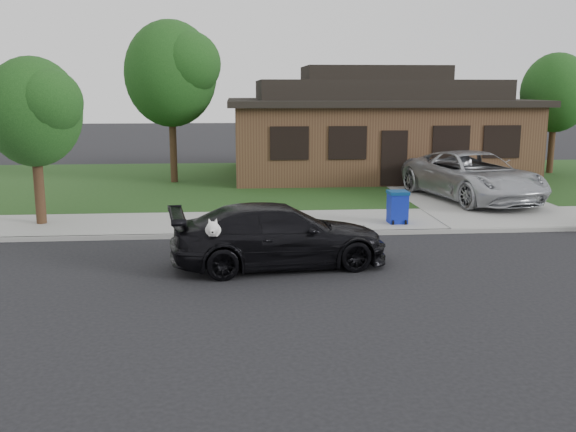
{
  "coord_description": "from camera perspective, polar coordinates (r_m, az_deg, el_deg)",
  "views": [
    {
      "loc": [
        -2.05,
        -12.97,
        3.86
      ],
      "look_at": [
        -0.91,
        0.77,
        1.1
      ],
      "focal_mm": 40.0,
      "sensor_mm": 36.0,
      "label": 1
    }
  ],
  "objects": [
    {
      "name": "lawn",
      "position": [
        26.33,
        -0.24,
        3.03
      ],
      "size": [
        60.0,
        13.0,
        0.13
      ],
      "primitive_type": "cube",
      "color": "#193814",
      "rests_on": "ground"
    },
    {
      "name": "sidewalk",
      "position": [
        18.48,
        1.71,
        -0.55
      ],
      "size": [
        60.0,
        3.0,
        0.12
      ],
      "primitive_type": "cube",
      "color": "gray",
      "rests_on": "ground"
    },
    {
      "name": "recycling_bin",
      "position": [
        18.27,
        9.71,
        0.82
      ],
      "size": [
        0.57,
        0.6,
        0.91
      ],
      "rotation": [
        0.0,
        0.0,
        0.04
      ],
      "color": "#0E1F9B",
      "rests_on": "sidewalk"
    },
    {
      "name": "driveway",
      "position": [
        24.64,
        14.38,
        2.11
      ],
      "size": [
        4.5,
        13.0,
        0.14
      ],
      "primitive_type": "cube",
      "color": "gray",
      "rests_on": "ground"
    },
    {
      "name": "tree_0",
      "position": [
        25.96,
        -10.05,
        12.52
      ],
      "size": [
        3.78,
        3.6,
        6.34
      ],
      "color": "#332114",
      "rests_on": "ground"
    },
    {
      "name": "curb",
      "position": [
        17.03,
        2.28,
        -1.58
      ],
      "size": [
        60.0,
        0.12,
        0.12
      ],
      "primitive_type": "cube",
      "color": "gray",
      "rests_on": "ground"
    },
    {
      "name": "ground",
      "position": [
        13.69,
        4.07,
        -5.09
      ],
      "size": [
        120.0,
        120.0,
        0.0
      ],
      "primitive_type": "plane",
      "color": "black",
      "rests_on": "ground"
    },
    {
      "name": "tree_2",
      "position": [
        18.86,
        -21.44,
        8.75
      ],
      "size": [
        2.73,
        2.6,
        4.59
      ],
      "color": "#332114",
      "rests_on": "ground"
    },
    {
      "name": "tree_1",
      "position": [
        30.83,
        23.02,
        10.17
      ],
      "size": [
        3.15,
        3.0,
        5.25
      ],
      "color": "#332114",
      "rests_on": "ground"
    },
    {
      "name": "minivan",
      "position": [
        22.54,
        16.1,
        3.45
      ],
      "size": [
        3.89,
        6.26,
        1.61
      ],
      "primitive_type": "imported",
      "rotation": [
        0.0,
        0.0,
        0.22
      ],
      "color": "#AEB1B6",
      "rests_on": "driveway"
    },
    {
      "name": "house",
      "position": [
        28.67,
        7.5,
        7.77
      ],
      "size": [
        12.6,
        8.6,
        4.65
      ],
      "color": "#422B1C",
      "rests_on": "ground"
    },
    {
      "name": "sedan",
      "position": [
        14.03,
        -0.81,
        -1.74
      ],
      "size": [
        4.97,
        2.57,
        1.38
      ],
      "rotation": [
        0.0,
        0.0,
        1.71
      ],
      "color": "black",
      "rests_on": "ground"
    }
  ]
}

